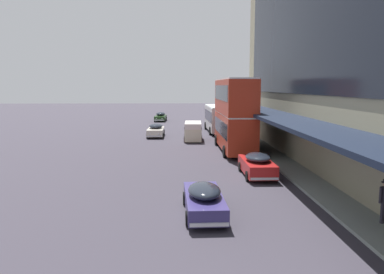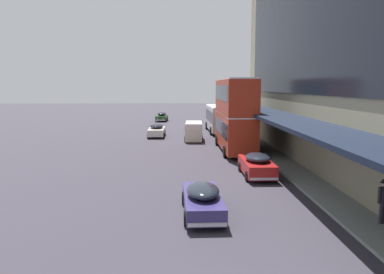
{
  "view_description": "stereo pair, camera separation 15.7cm",
  "coord_description": "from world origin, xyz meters",
  "px_view_note": "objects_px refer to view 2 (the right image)",
  "views": [
    {
      "loc": [
        -0.85,
        -7.14,
        5.82
      ],
      "look_at": [
        0.12,
        20.39,
        2.05
      ],
      "focal_mm": 35.0,
      "sensor_mm": 36.0,
      "label": 1
    },
    {
      "loc": [
        -0.69,
        -7.15,
        5.82
      ],
      "look_at": [
        0.12,
        20.39,
        2.05
      ],
      "focal_mm": 35.0,
      "sensor_mm": 36.0,
      "label": 2
    }
  ],
  "objects_px": {
    "sedan_second_near": "(257,165)",
    "sedan_lead_near": "(203,199)",
    "transit_bus_kerbside_front": "(219,117)",
    "pedestrian_at_kerb": "(383,199)",
    "vw_van": "(194,130)",
    "sedan_second_mid": "(157,130)",
    "transit_bus_kerbside_rear": "(235,113)",
    "sedan_oncoming_rear": "(162,117)"
  },
  "relations": [
    {
      "from": "sedan_lead_near",
      "to": "sedan_second_mid",
      "type": "distance_m",
      "value": 26.93
    },
    {
      "from": "sedan_lead_near",
      "to": "pedestrian_at_kerb",
      "type": "relative_size",
      "value": 2.6
    },
    {
      "from": "sedan_second_near",
      "to": "sedan_second_mid",
      "type": "bearing_deg",
      "value": 111.66
    },
    {
      "from": "sedan_oncoming_rear",
      "to": "sedan_second_mid",
      "type": "bearing_deg",
      "value": -88.92
    },
    {
      "from": "sedan_second_near",
      "to": "sedan_lead_near",
      "type": "relative_size",
      "value": 0.95
    },
    {
      "from": "pedestrian_at_kerb",
      "to": "sedan_lead_near",
      "type": "bearing_deg",
      "value": 166.71
    },
    {
      "from": "transit_bus_kerbside_front",
      "to": "vw_van",
      "type": "height_order",
      "value": "transit_bus_kerbside_front"
    },
    {
      "from": "sedan_lead_near",
      "to": "transit_bus_kerbside_front",
      "type": "bearing_deg",
      "value": 82.92
    },
    {
      "from": "sedan_oncoming_rear",
      "to": "pedestrian_at_kerb",
      "type": "relative_size",
      "value": 2.47
    },
    {
      "from": "sedan_second_near",
      "to": "vw_van",
      "type": "height_order",
      "value": "vw_van"
    },
    {
      "from": "vw_van",
      "to": "pedestrian_at_kerb",
      "type": "bearing_deg",
      "value": -74.58
    },
    {
      "from": "transit_bus_kerbside_rear",
      "to": "sedan_oncoming_rear",
      "type": "height_order",
      "value": "transit_bus_kerbside_rear"
    },
    {
      "from": "vw_van",
      "to": "pedestrian_at_kerb",
      "type": "xyz_separation_m",
      "value": [
        6.98,
        -25.29,
        0.08
      ]
    },
    {
      "from": "sedan_second_near",
      "to": "sedan_second_mid",
      "type": "xyz_separation_m",
      "value": [
        -7.74,
        19.49,
        -0.03
      ]
    },
    {
      "from": "transit_bus_kerbside_rear",
      "to": "pedestrian_at_kerb",
      "type": "height_order",
      "value": "transit_bus_kerbside_rear"
    },
    {
      "from": "transit_bus_kerbside_front",
      "to": "pedestrian_at_kerb",
      "type": "distance_m",
      "value": 32.57
    },
    {
      "from": "pedestrian_at_kerb",
      "to": "sedan_second_mid",
      "type": "bearing_deg",
      "value": 111.48
    },
    {
      "from": "transit_bus_kerbside_front",
      "to": "sedan_second_near",
      "type": "distance_m",
      "value": 23.48
    },
    {
      "from": "sedan_second_near",
      "to": "pedestrian_at_kerb",
      "type": "bearing_deg",
      "value": -68.9
    },
    {
      "from": "sedan_oncoming_rear",
      "to": "transit_bus_kerbside_front",
      "type": "bearing_deg",
      "value": -62.44
    },
    {
      "from": "sedan_second_near",
      "to": "sedan_oncoming_rear",
      "type": "relative_size",
      "value": 1.0
    },
    {
      "from": "transit_bus_kerbside_front",
      "to": "sedan_oncoming_rear",
      "type": "relative_size",
      "value": 2.03
    },
    {
      "from": "sedan_second_near",
      "to": "transit_bus_kerbside_front",
      "type": "bearing_deg",
      "value": 90.31
    },
    {
      "from": "vw_van",
      "to": "sedan_lead_near",
      "type": "bearing_deg",
      "value": -90.97
    },
    {
      "from": "sedan_lead_near",
      "to": "vw_van",
      "type": "relative_size",
      "value": 1.05
    },
    {
      "from": "sedan_second_mid",
      "to": "vw_van",
      "type": "relative_size",
      "value": 1.01
    },
    {
      "from": "transit_bus_kerbside_front",
      "to": "vw_van",
      "type": "relative_size",
      "value": 2.01
    },
    {
      "from": "sedan_second_near",
      "to": "pedestrian_at_kerb",
      "type": "relative_size",
      "value": 2.47
    },
    {
      "from": "sedan_second_near",
      "to": "sedan_lead_near",
      "type": "xyz_separation_m",
      "value": [
        -3.93,
        -7.17,
        -0.05
      ]
    },
    {
      "from": "transit_bus_kerbside_front",
      "to": "pedestrian_at_kerb",
      "type": "relative_size",
      "value": 5.01
    },
    {
      "from": "sedan_second_mid",
      "to": "sedan_oncoming_rear",
      "type": "bearing_deg",
      "value": 91.08
    },
    {
      "from": "transit_bus_kerbside_front",
      "to": "vw_van",
      "type": "xyz_separation_m",
      "value": [
        -3.41,
        -7.08,
        -0.82
      ]
    },
    {
      "from": "sedan_second_near",
      "to": "pedestrian_at_kerb",
      "type": "height_order",
      "value": "pedestrian_at_kerb"
    },
    {
      "from": "sedan_second_near",
      "to": "sedan_oncoming_rear",
      "type": "distance_m",
      "value": 39.57
    },
    {
      "from": "sedan_second_near",
      "to": "sedan_oncoming_rear",
      "type": "height_order",
      "value": "sedan_second_near"
    },
    {
      "from": "transit_bus_kerbside_rear",
      "to": "sedan_second_near",
      "type": "height_order",
      "value": "transit_bus_kerbside_rear"
    },
    {
      "from": "transit_bus_kerbside_rear",
      "to": "sedan_lead_near",
      "type": "bearing_deg",
      "value": -102.88
    },
    {
      "from": "vw_van",
      "to": "sedan_second_mid",
      "type": "bearing_deg",
      "value": 143.43
    },
    {
      "from": "transit_bus_kerbside_front",
      "to": "sedan_lead_near",
      "type": "relative_size",
      "value": 1.92
    },
    {
      "from": "transit_bus_kerbside_front",
      "to": "pedestrian_at_kerb",
      "type": "xyz_separation_m",
      "value": [
        3.57,
        -32.37,
        -0.74
      ]
    },
    {
      "from": "sedan_second_mid",
      "to": "vw_van",
      "type": "bearing_deg",
      "value": -36.57
    },
    {
      "from": "sedan_second_near",
      "to": "pedestrian_at_kerb",
      "type": "distance_m",
      "value": 9.57
    }
  ]
}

